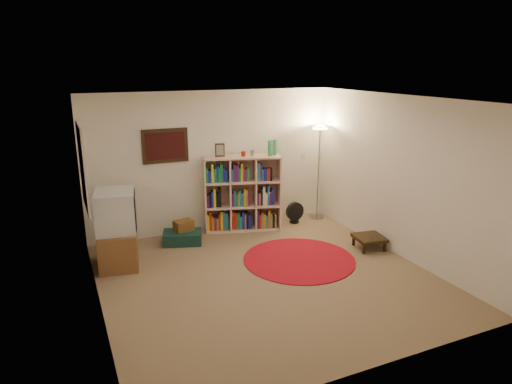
# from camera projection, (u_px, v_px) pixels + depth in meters

# --- Properties ---
(room) EXTENTS (4.54, 4.54, 2.54)m
(room) POSITION_uv_depth(u_px,v_px,m) (262.00, 192.00, 6.19)
(room) COLOR #876C4F
(room) RESTS_ON ground
(bookshelf) EXTENTS (1.42, 0.76, 1.64)m
(bookshelf) POSITION_uv_depth(u_px,v_px,m) (241.00, 194.00, 8.22)
(bookshelf) COLOR beige
(bookshelf) RESTS_ON ground
(floor_lamp) EXTENTS (0.40, 0.40, 1.83)m
(floor_lamp) POSITION_uv_depth(u_px,v_px,m) (320.00, 142.00, 8.61)
(floor_lamp) COLOR #A5A4A9
(floor_lamp) RESTS_ON ground
(floor_fan) EXTENTS (0.36, 0.19, 0.41)m
(floor_fan) POSITION_uv_depth(u_px,v_px,m) (295.00, 213.00, 8.68)
(floor_fan) COLOR black
(floor_fan) RESTS_ON ground
(tv_stand) EXTENTS (0.68, 0.88, 1.16)m
(tv_stand) POSITION_uv_depth(u_px,v_px,m) (117.00, 230.00, 6.78)
(tv_stand) COLOR brown
(tv_stand) RESTS_ON ground
(dvd_box) EXTENTS (0.35, 0.31, 0.10)m
(dvd_box) POSITION_uv_depth(u_px,v_px,m) (119.00, 264.00, 6.81)
(dvd_box) COLOR silver
(dvd_box) RESTS_ON ground
(suitcase) EXTENTS (0.73, 0.59, 0.21)m
(suitcase) POSITION_uv_depth(u_px,v_px,m) (182.00, 237.00, 7.71)
(suitcase) COLOR #12322C
(suitcase) RESTS_ON ground
(wicker_basket) EXTENTS (0.35, 0.28, 0.18)m
(wicker_basket) POSITION_uv_depth(u_px,v_px,m) (184.00, 226.00, 7.72)
(wicker_basket) COLOR brown
(wicker_basket) RESTS_ON suitcase
(duffel_bag) EXTENTS (0.35, 0.30, 0.23)m
(duffel_bag) POSITION_uv_depth(u_px,v_px,m) (215.00, 222.00, 8.42)
(duffel_bag) COLOR black
(duffel_bag) RESTS_ON ground
(paper_towel) EXTENTS (0.13, 0.13, 0.26)m
(paper_towel) POSITION_uv_depth(u_px,v_px,m) (229.00, 221.00, 8.43)
(paper_towel) COLOR white
(paper_towel) RESTS_ON ground
(red_rug) EXTENTS (1.74, 1.74, 0.02)m
(red_rug) POSITION_uv_depth(u_px,v_px,m) (299.00, 259.00, 7.08)
(red_rug) COLOR maroon
(red_rug) RESTS_ON ground
(side_table) EXTENTS (0.53, 0.53, 0.21)m
(side_table) POSITION_uv_depth(u_px,v_px,m) (369.00, 238.00, 7.48)
(side_table) COLOR black
(side_table) RESTS_ON ground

